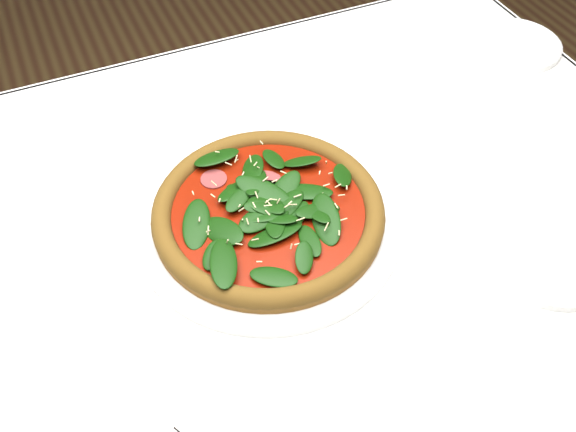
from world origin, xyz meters
name	(u,v)px	position (x,y,z in m)	size (l,w,h in m)	color
dining_table	(247,284)	(0.00, 0.00, 0.65)	(1.21, 0.81, 0.75)	white
plate	(269,219)	(0.04, 0.00, 0.76)	(0.32, 0.32, 0.01)	white
pizza	(268,209)	(0.04, 0.00, 0.78)	(0.29, 0.29, 0.04)	#A06F26
saucer_near	(550,254)	(0.31, -0.18, 0.76)	(0.15, 0.15, 0.01)	white
saucer_far	(515,44)	(0.54, 0.19, 0.76)	(0.15, 0.15, 0.01)	white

